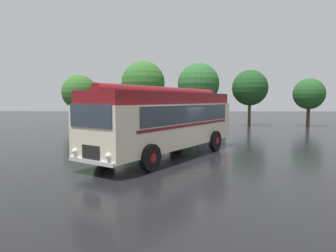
% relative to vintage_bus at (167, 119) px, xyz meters
% --- Properties ---
extents(ground_plane, '(120.00, 120.00, 0.00)m').
position_rel_vintage_bus_xyz_m(ground_plane, '(0.74, 0.36, -1.89)').
color(ground_plane, black).
extents(vintage_bus, '(7.48, 9.82, 3.49)m').
position_rel_vintage_bus_xyz_m(vintage_bus, '(0.00, 0.00, 0.00)').
color(vintage_bus, beige).
rests_on(vintage_bus, ground).
extents(car_near_left, '(2.13, 4.28, 1.66)m').
position_rel_vintage_bus_xyz_m(car_near_left, '(-1.93, 11.77, -1.05)').
color(car_near_left, '#B7BABF').
rests_on(car_near_left, ground).
extents(car_mid_left, '(2.38, 4.39, 1.66)m').
position_rel_vintage_bus_xyz_m(car_mid_left, '(0.78, 11.78, -1.05)').
color(car_mid_left, '#144C28').
rests_on(car_mid_left, ground).
extents(car_mid_right, '(2.32, 4.37, 1.66)m').
position_rel_vintage_bus_xyz_m(car_mid_right, '(3.45, 11.49, -1.05)').
color(car_mid_right, '#4C5156').
rests_on(car_mid_right, ground).
extents(tree_far_left, '(3.91, 3.91, 5.66)m').
position_rel_vintage_bus_xyz_m(tree_far_left, '(-10.42, 18.56, 1.81)').
color(tree_far_left, '#4C3823').
rests_on(tree_far_left, ground).
extents(tree_left_of_centre, '(4.67, 4.67, 7.03)m').
position_rel_vintage_bus_xyz_m(tree_left_of_centre, '(-3.09, 17.49, 2.90)').
color(tree_left_of_centre, '#4C3823').
rests_on(tree_left_of_centre, ground).
extents(tree_centre, '(4.64, 4.64, 6.95)m').
position_rel_vintage_bus_xyz_m(tree_centre, '(2.94, 18.64, 2.72)').
color(tree_centre, '#4C3823').
rests_on(tree_centre, ground).
extents(tree_right_of_centre, '(3.90, 3.90, 6.13)m').
position_rel_vintage_bus_xyz_m(tree_right_of_centre, '(8.67, 18.36, 2.35)').
color(tree_right_of_centre, '#4C3823').
rests_on(tree_right_of_centre, ground).
extents(tree_far_right, '(3.31, 3.31, 5.16)m').
position_rel_vintage_bus_xyz_m(tree_far_right, '(14.63, 17.63, 1.57)').
color(tree_far_right, '#4C3823').
rests_on(tree_far_right, ground).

